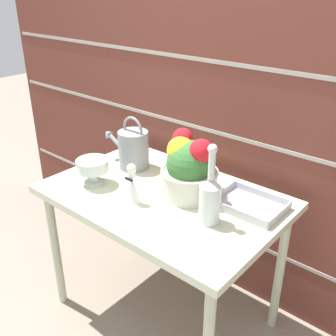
{
  "coord_description": "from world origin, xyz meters",
  "views": [
    {
      "loc": [
        1.06,
        -1.2,
        1.64
      ],
      "look_at": [
        0.0,
        0.04,
        0.86
      ],
      "focal_mm": 42.0,
      "sensor_mm": 36.0,
      "label": 1
    }
  ],
  "objects_px": {
    "watering_can": "(133,148)",
    "flower_planter": "(189,168)",
    "crystal_pedestal_bowl": "(93,167)",
    "glass_decanter": "(210,197)",
    "figurine_vase": "(132,187)",
    "wire_tray": "(249,205)"
  },
  "relations": [
    {
      "from": "crystal_pedestal_bowl",
      "to": "flower_planter",
      "type": "height_order",
      "value": "flower_planter"
    },
    {
      "from": "crystal_pedestal_bowl",
      "to": "figurine_vase",
      "type": "xyz_separation_m",
      "value": [
        0.27,
        -0.0,
        -0.01
      ]
    },
    {
      "from": "watering_can",
      "to": "crystal_pedestal_bowl",
      "type": "distance_m",
      "value": 0.26
    },
    {
      "from": "figurine_vase",
      "to": "glass_decanter",
      "type": "bearing_deg",
      "value": 14.37
    },
    {
      "from": "crystal_pedestal_bowl",
      "to": "figurine_vase",
      "type": "relative_size",
      "value": 0.86
    },
    {
      "from": "watering_can",
      "to": "flower_planter",
      "type": "relative_size",
      "value": 1.0
    },
    {
      "from": "flower_planter",
      "to": "glass_decanter",
      "type": "height_order",
      "value": "glass_decanter"
    },
    {
      "from": "watering_can",
      "to": "wire_tray",
      "type": "height_order",
      "value": "watering_can"
    },
    {
      "from": "wire_tray",
      "to": "flower_planter",
      "type": "bearing_deg",
      "value": -162.73
    },
    {
      "from": "crystal_pedestal_bowl",
      "to": "glass_decanter",
      "type": "xyz_separation_m",
      "value": [
        0.62,
        0.09,
        0.03
      ]
    },
    {
      "from": "watering_can",
      "to": "crystal_pedestal_bowl",
      "type": "bearing_deg",
      "value": -92.62
    },
    {
      "from": "flower_planter",
      "to": "figurine_vase",
      "type": "xyz_separation_m",
      "value": [
        -0.15,
        -0.21,
        -0.06
      ]
    },
    {
      "from": "watering_can",
      "to": "figurine_vase",
      "type": "bearing_deg",
      "value": -45.47
    },
    {
      "from": "flower_planter",
      "to": "wire_tray",
      "type": "distance_m",
      "value": 0.31
    },
    {
      "from": "glass_decanter",
      "to": "figurine_vase",
      "type": "relative_size",
      "value": 1.84
    },
    {
      "from": "watering_can",
      "to": "flower_planter",
      "type": "xyz_separation_m",
      "value": [
        0.41,
        -0.05,
        0.03
      ]
    },
    {
      "from": "crystal_pedestal_bowl",
      "to": "glass_decanter",
      "type": "height_order",
      "value": "glass_decanter"
    },
    {
      "from": "watering_can",
      "to": "figurine_vase",
      "type": "relative_size",
      "value": 1.62
    },
    {
      "from": "crystal_pedestal_bowl",
      "to": "figurine_vase",
      "type": "bearing_deg",
      "value": -0.18
    },
    {
      "from": "watering_can",
      "to": "flower_planter",
      "type": "height_order",
      "value": "flower_planter"
    },
    {
      "from": "watering_can",
      "to": "figurine_vase",
      "type": "height_order",
      "value": "watering_can"
    },
    {
      "from": "flower_planter",
      "to": "wire_tray",
      "type": "relative_size",
      "value": 1.03
    }
  ]
}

